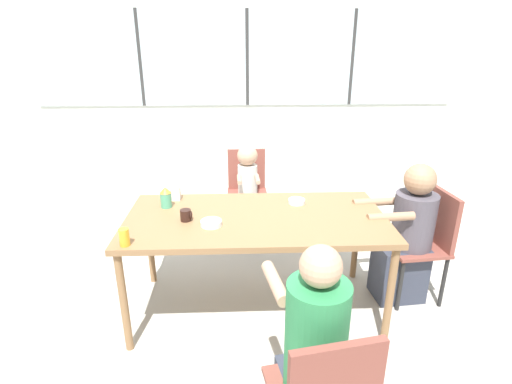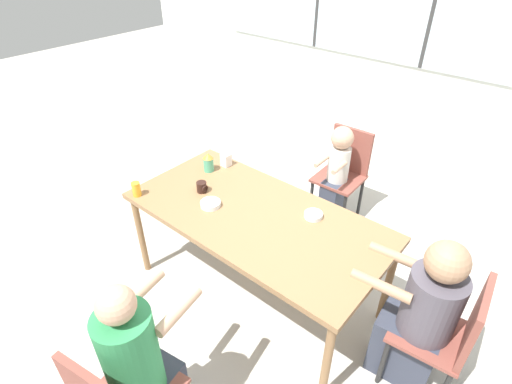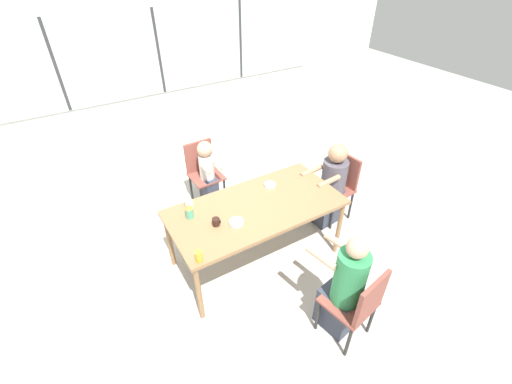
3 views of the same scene
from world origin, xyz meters
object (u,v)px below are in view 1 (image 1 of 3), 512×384
object	(u,v)px
person_woman_green_shirt	(311,366)
chair_for_toddler	(247,185)
coffee_mug	(186,215)
sippy_cup	(166,197)
bowl_white_shallow	(211,223)
bowl_cereal	(297,201)
milk_carton_small	(176,193)
person_toddler	(248,194)
chair_for_man_blue_shirt	(428,236)
juice_glass	(124,237)
person_man_blue_shirt	(407,240)

from	to	relation	value
person_woman_green_shirt	chair_for_toddler	bearing A→B (deg)	85.45
coffee_mug	sippy_cup	world-z (taller)	sippy_cup
bowl_white_shallow	bowl_cereal	distance (m)	0.71
bowl_cereal	sippy_cup	bearing A→B (deg)	-177.96
sippy_cup	milk_carton_small	xyz separation A→B (m)	(0.05, 0.15, -0.03)
person_toddler	chair_for_toddler	bearing A→B (deg)	-90.00
chair_for_man_blue_shirt	bowl_white_shallow	xyz separation A→B (m)	(-1.60, -0.26, 0.26)
juice_glass	coffee_mug	bearing A→B (deg)	46.14
person_woman_green_shirt	bowl_cereal	bearing A→B (deg)	75.18
person_woman_green_shirt	juice_glass	distance (m)	1.28
chair_for_man_blue_shirt	person_man_blue_shirt	xyz separation A→B (m)	(-0.17, -0.02, -0.02)
person_woman_green_shirt	milk_carton_small	size ratio (longest dim) A/B	11.19
sippy_cup	person_toddler	bearing A→B (deg)	57.73
person_man_blue_shirt	sippy_cup	distance (m)	1.81
sippy_cup	juice_glass	size ratio (longest dim) A/B	1.46
juice_glass	person_woman_green_shirt	bearing A→B (deg)	-36.83
person_toddler	person_woman_green_shirt	bearing A→B (deg)	94.26
chair_for_man_blue_shirt	juice_glass	world-z (taller)	same
bowl_white_shallow	coffee_mug	bearing A→B (deg)	153.91
chair_for_toddler	bowl_white_shallow	bearing A→B (deg)	78.05
person_woman_green_shirt	coffee_mug	distance (m)	1.30
juice_glass	milk_carton_small	xyz separation A→B (m)	(0.20, 0.71, -0.00)
chair_for_man_blue_shirt	milk_carton_small	bearing A→B (deg)	78.25
coffee_mug	bowl_cereal	bearing A→B (deg)	19.00
chair_for_man_blue_shirt	person_woman_green_shirt	world-z (taller)	person_woman_green_shirt
person_man_blue_shirt	chair_for_man_blue_shirt	bearing A→B (deg)	-90.00
person_toddler	juice_glass	world-z (taller)	person_toddler
coffee_mug	sippy_cup	bearing A→B (deg)	126.16
juice_glass	bowl_white_shallow	world-z (taller)	juice_glass
sippy_cup	juice_glass	world-z (taller)	sippy_cup
sippy_cup	bowl_white_shallow	distance (m)	0.47
person_man_blue_shirt	coffee_mug	size ratio (longest dim) A/B	13.72
chair_for_man_blue_shirt	milk_carton_small	xyz separation A→B (m)	(-1.90, 0.21, 0.29)
person_woman_green_shirt	sippy_cup	distance (m)	1.59
person_woman_green_shirt	person_toddler	world-z (taller)	person_woman_green_shirt
person_toddler	coffee_mug	distance (m)	1.32
bowl_white_shallow	bowl_cereal	xyz separation A→B (m)	(0.61, 0.35, -0.00)
person_woman_green_shirt	bowl_white_shallow	bearing A→B (deg)	106.57
sippy_cup	milk_carton_small	world-z (taller)	sippy_cup
bowl_cereal	chair_for_toddler	bearing A→B (deg)	107.89
person_man_blue_shirt	coffee_mug	bearing A→B (deg)	90.10
milk_carton_small	bowl_white_shallow	world-z (taller)	milk_carton_small
sippy_cup	bowl_white_shallow	size ratio (longest dim) A/B	1.12
person_toddler	bowl_white_shallow	world-z (taller)	person_toddler
chair_for_man_blue_shirt	bowl_white_shallow	distance (m)	1.64
person_man_blue_shirt	juice_glass	size ratio (longest dim) A/B	10.16
chair_for_man_blue_shirt	milk_carton_small	distance (m)	1.93
chair_for_toddler	juice_glass	world-z (taller)	same
person_woman_green_shirt	bowl_cereal	size ratio (longest dim) A/B	9.36
coffee_mug	milk_carton_small	bearing A→B (deg)	108.01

